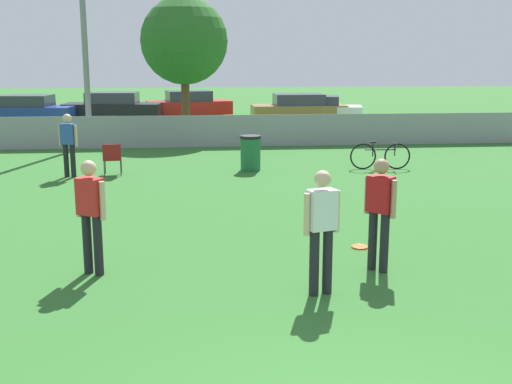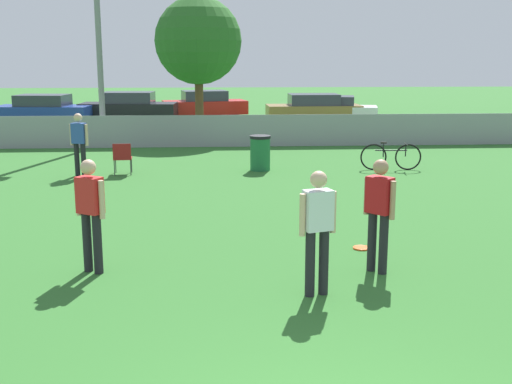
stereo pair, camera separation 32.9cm
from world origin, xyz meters
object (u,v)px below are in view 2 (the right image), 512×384
at_px(tree_near_pole, 198,41).
at_px(parked_car_tan, 313,109).
at_px(player_receiver_white, 318,225).
at_px(parked_car_white, 329,110).
at_px(parked_car_blue, 44,110).
at_px(parked_car_dark, 129,107).
at_px(parked_car_red, 205,105).
at_px(trash_bin, 260,153).
at_px(spectator_in_blue, 79,140).
at_px(player_thrower_red, 90,208).
at_px(light_pole, 97,10).
at_px(player_defender_red, 379,208).
at_px(bicycle_sideline, 391,157).
at_px(frisbee_disc, 361,248).
at_px(folding_chair_sideline, 122,156).

height_order(tree_near_pole, parked_car_tan, tree_near_pole).
distance_m(player_receiver_white, parked_car_white, 22.02).
xyz_separation_m(player_receiver_white, parked_car_blue, (-9.12, 21.94, -0.30)).
distance_m(parked_car_dark, parked_car_red, 4.01).
height_order(player_receiver_white, parked_car_tan, player_receiver_white).
bearing_deg(trash_bin, parked_car_blue, 125.85).
bearing_deg(parked_car_tan, spectator_in_blue, -123.49).
relative_size(parked_car_blue, parked_car_dark, 0.96).
bearing_deg(parked_car_white, trash_bin, -96.91).
xyz_separation_m(player_thrower_red, parked_car_white, (7.07, 20.55, -0.33)).
relative_size(light_pole, parked_car_dark, 1.69).
height_order(player_defender_red, bicycle_sideline, player_defender_red).
bearing_deg(parked_car_red, light_pole, -120.55).
distance_m(player_receiver_white, player_thrower_red, 3.30).
relative_size(player_receiver_white, trash_bin, 1.74).
bearing_deg(player_defender_red, parked_car_white, 130.62).
height_order(player_thrower_red, parked_car_red, player_thrower_red).
height_order(player_thrower_red, frisbee_disc, player_thrower_red).
distance_m(player_thrower_red, parked_car_white, 21.74).
height_order(bicycle_sideline, parked_car_blue, parked_car_blue).
bearing_deg(player_thrower_red, trash_bin, 102.64).
relative_size(tree_near_pole, player_receiver_white, 3.17).
distance_m(light_pole, trash_bin, 8.56).
relative_size(tree_near_pole, parked_car_blue, 1.20).
bearing_deg(frisbee_disc, folding_chair_sideline, 124.58).
height_order(light_pole, bicycle_sideline, light_pole).
bearing_deg(frisbee_disc, player_receiver_white, -117.90).
distance_m(tree_near_pole, folding_chair_sideline, 8.79).
bearing_deg(player_receiver_white, folding_chair_sideline, 94.76).
relative_size(player_thrower_red, frisbee_disc, 5.99).
relative_size(frisbee_disc, trash_bin, 0.29).
relative_size(player_defender_red, parked_car_blue, 0.38).
bearing_deg(parked_car_tan, parked_car_dark, 169.90).
bearing_deg(spectator_in_blue, player_defender_red, 141.62).
xyz_separation_m(player_defender_red, parked_car_white, (2.94, 20.81, -0.33)).
relative_size(folding_chair_sideline, parked_car_dark, 0.18).
relative_size(light_pole, trash_bin, 8.06).
bearing_deg(frisbee_disc, player_defender_red, -91.87).
distance_m(bicycle_sideline, parked_car_tan, 12.28).
distance_m(player_thrower_red, frisbee_disc, 4.37).
height_order(spectator_in_blue, parked_car_blue, spectator_in_blue).
xyz_separation_m(tree_near_pole, spectator_in_blue, (-2.94, -8.12, -2.69)).
height_order(trash_bin, parked_car_red, parked_car_red).
bearing_deg(player_thrower_red, player_defender_red, 29.05).
height_order(player_receiver_white, spectator_in_blue, player_receiver_white).
bearing_deg(trash_bin, player_receiver_white, -89.49).
bearing_deg(parked_car_dark, tree_near_pole, -55.36).
distance_m(frisbee_disc, parked_car_blue, 22.39).
xyz_separation_m(player_receiver_white, frisbee_disc, (1.06, 2.00, -0.95)).
bearing_deg(player_receiver_white, player_thrower_red, 142.41).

